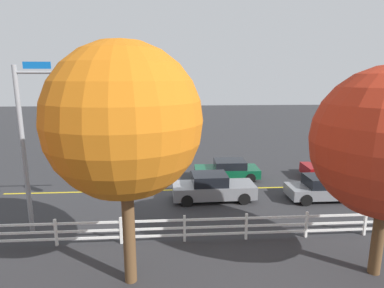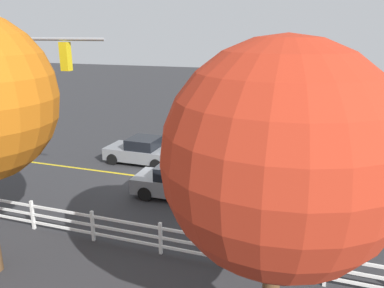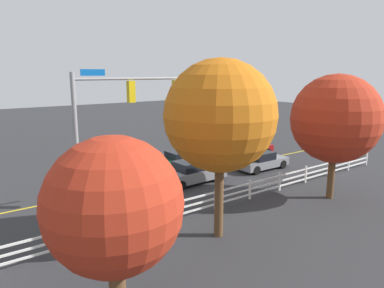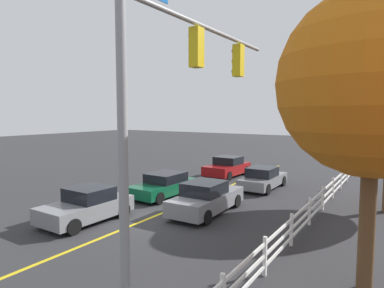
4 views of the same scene
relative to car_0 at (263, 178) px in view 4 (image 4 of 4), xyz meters
name	(u,v)px [view 4 (image 4 of 4)]	position (x,y,z in m)	size (l,w,h in m)	color
ground_plane	(148,219)	(8.42, -2.10, -0.64)	(120.00, 120.00, 0.00)	#2D2D30
lane_center_stripe	(196,199)	(4.42, -2.10, -0.64)	(28.00, 0.16, 0.01)	gold
signal_assembly	(179,93)	(12.83, 2.67, 4.49)	(6.95, 0.38, 7.33)	gray
car_0	(263,178)	(0.00, 0.00, 0.00)	(4.23, 1.81, 1.36)	slate
car_1	(164,185)	(4.77, -3.99, 0.00)	(4.29, 2.03, 1.31)	#0C4C2D
car_2	(206,198)	(6.25, -0.40, 0.06)	(4.58, 1.96, 1.50)	slate
car_3	(227,167)	(-2.57, -3.75, 0.04)	(4.12, 2.15, 1.45)	maroon
car_4	(87,206)	(10.09, -4.10, 0.04)	(3.94, 2.05, 1.46)	slate
white_rail_fence	(310,211)	(5.42, 4.08, -0.04)	(26.10, 0.10, 1.15)	white
tree_2	(374,83)	(9.94, 6.56, 4.74)	(4.80, 4.80, 7.81)	brown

